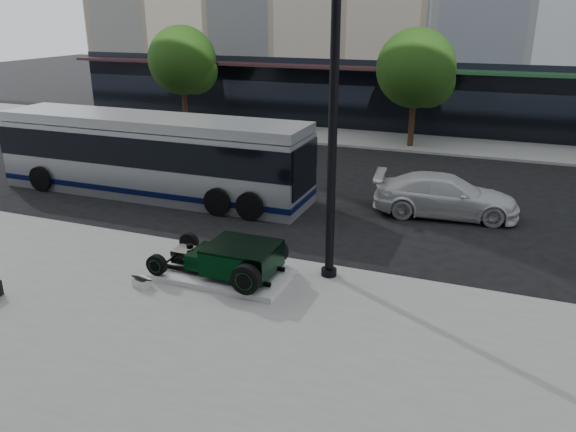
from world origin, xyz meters
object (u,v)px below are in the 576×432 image
at_px(hot_rod, 235,258).
at_px(white_sedan, 445,196).
at_px(lamppost, 332,147).
at_px(transit_bus, 152,155).

bearing_deg(hot_rod, white_sedan, 58.82).
height_order(lamppost, transit_bus, lamppost).
height_order(hot_rod, lamppost, lamppost).
bearing_deg(lamppost, white_sedan, 70.30).
distance_m(lamppost, transit_bus, 9.70).
relative_size(hot_rod, lamppost, 0.44).
bearing_deg(transit_bus, hot_rod, -42.36).
xyz_separation_m(transit_bus, white_sedan, (10.50, 1.50, -0.80)).
height_order(hot_rod, transit_bus, transit_bus).
bearing_deg(white_sedan, lamppost, 153.39).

